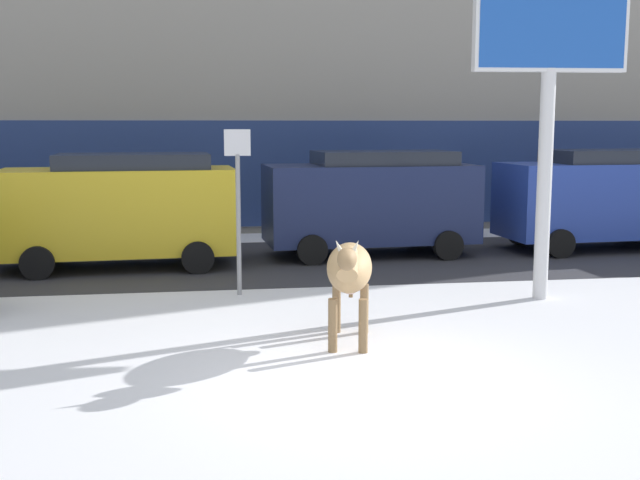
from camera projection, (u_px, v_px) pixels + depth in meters
ground_plane at (361, 381)px, 9.02m from camera, size 120.00×120.00×0.00m
road_strip at (284, 261)px, 16.89m from camera, size 60.00×5.60×0.01m
building_facade at (255, 1)px, 23.27m from camera, size 44.00×6.10×13.00m
cow_tan at (349, 270)px, 10.44m from camera, size 0.89×1.94×1.54m
billboard at (551, 36)px, 12.68m from camera, size 2.53×0.35×5.56m
car_yellow_van at (121, 207)px, 15.96m from camera, size 4.69×2.30×2.32m
car_navy_van at (371, 200)px, 17.51m from camera, size 4.69×2.30×2.32m
car_blue_van at (601, 196)px, 18.37m from camera, size 4.69×2.30×2.32m
pedestrian_near_billboard at (472, 203)px, 20.57m from camera, size 0.36×0.24×1.73m
pedestrian_by_cars at (343, 205)px, 20.06m from camera, size 0.36×0.24×1.73m
street_sign at (238, 198)px, 13.36m from camera, size 0.44×0.08×2.82m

